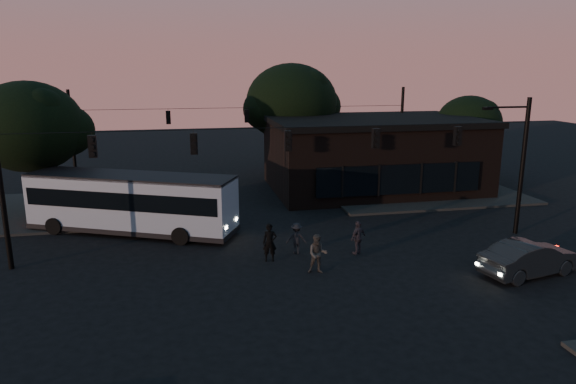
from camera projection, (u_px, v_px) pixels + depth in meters
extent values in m
plane|color=black|center=(306.00, 280.00, 22.34)|extent=(120.00, 120.00, 0.00)
cube|color=black|center=(419.00, 192.00, 38.01)|extent=(14.00, 10.00, 0.15)
cube|color=black|center=(43.00, 211.00, 32.91)|extent=(14.00, 10.00, 0.15)
cube|color=black|center=(372.00, 156.00, 38.76)|extent=(15.00, 10.00, 5.00)
cube|color=black|center=(374.00, 121.00, 38.13)|extent=(15.40, 10.40, 0.40)
cube|color=black|center=(400.00, 179.00, 34.05)|extent=(11.50, 0.18, 2.00)
cylinder|color=black|center=(291.00, 153.00, 43.61)|extent=(0.44, 0.44, 4.00)
ellipsoid|color=black|center=(291.00, 103.00, 42.62)|extent=(7.60, 7.60, 6.46)
cylinder|color=black|center=(466.00, 161.00, 42.66)|extent=(0.44, 0.44, 3.00)
ellipsoid|color=black|center=(469.00, 123.00, 41.93)|extent=(5.20, 5.20, 4.42)
cylinder|color=black|center=(36.00, 188.00, 31.55)|extent=(0.44, 0.44, 3.60)
ellipsoid|color=black|center=(29.00, 127.00, 30.67)|extent=(6.40, 6.40, 5.44)
cylinder|color=black|center=(1.00, 189.00, 22.72)|extent=(0.24, 0.24, 7.50)
cylinder|color=black|center=(522.00, 167.00, 27.82)|extent=(0.24, 0.24, 7.50)
cylinder|color=black|center=(288.00, 128.00, 24.70)|extent=(26.00, 0.03, 0.03)
cube|color=black|center=(93.00, 146.00, 23.09)|extent=(0.34, 0.30, 1.00)
cube|color=black|center=(194.00, 144.00, 23.97)|extent=(0.34, 0.30, 1.00)
cube|color=black|center=(288.00, 141.00, 24.85)|extent=(0.34, 0.30, 1.00)
cube|color=black|center=(376.00, 138.00, 25.74)|extent=(0.34, 0.30, 1.00)
cube|color=black|center=(458.00, 136.00, 26.62)|extent=(0.34, 0.30, 1.00)
cylinder|color=black|center=(73.00, 141.00, 37.96)|extent=(0.24, 0.24, 7.50)
cylinder|color=black|center=(401.00, 132.00, 43.06)|extent=(0.24, 0.24, 7.50)
cylinder|color=black|center=(247.00, 108.00, 39.98)|extent=(26.00, 0.03, 0.03)
cube|color=black|center=(168.00, 117.00, 38.96)|extent=(0.34, 0.30, 1.00)
cube|color=black|center=(247.00, 116.00, 40.13)|extent=(0.34, 0.30, 1.00)
cube|color=black|center=(321.00, 115.00, 41.31)|extent=(0.34, 0.30, 1.00)
cube|color=#8391A7|center=(131.00, 200.00, 28.40)|extent=(11.67, 7.32, 2.75)
cube|color=black|center=(131.00, 196.00, 28.34)|extent=(11.27, 7.16, 0.95)
cube|color=black|center=(129.00, 176.00, 28.08)|extent=(11.67, 7.32, 0.16)
cube|color=black|center=(133.00, 226.00, 28.75)|extent=(11.79, 7.41, 0.26)
cylinder|color=black|center=(54.00, 226.00, 28.38)|extent=(0.98, 0.64, 0.95)
cylinder|color=black|center=(83.00, 213.00, 30.89)|extent=(0.98, 0.64, 0.95)
cylinder|color=black|center=(181.00, 236.00, 26.69)|extent=(0.98, 0.64, 0.95)
cylinder|color=black|center=(200.00, 222.00, 29.19)|extent=(0.98, 0.64, 0.95)
imported|color=black|center=(530.00, 258.00, 22.75)|extent=(4.97, 2.59, 1.56)
imported|color=black|center=(270.00, 243.00, 24.33)|extent=(0.73, 0.53, 1.85)
imported|color=#312F2D|center=(318.00, 254.00, 22.91)|extent=(1.00, 0.84, 1.80)
imported|color=#29242D|center=(358.00, 237.00, 25.32)|extent=(1.06, 0.86, 1.69)
imported|color=black|center=(296.00, 238.00, 25.38)|extent=(1.11, 0.76, 1.58)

